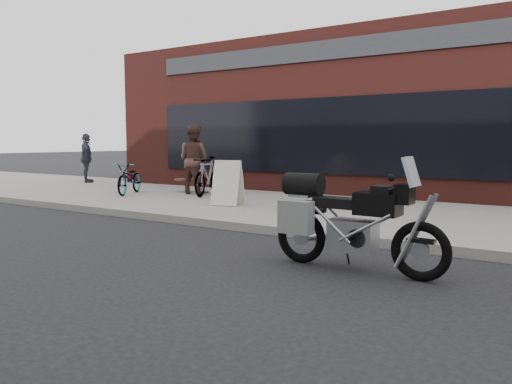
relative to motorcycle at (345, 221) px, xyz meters
The scene contains 10 objects.
ground 3.23m from the motorcycle, 125.69° to the right, with size 120.00×120.00×0.00m, color black.
near_sidewalk 4.82m from the motorcycle, 112.74° to the left, with size 44.00×6.00×0.15m, color gray.
storefront 12.15m from the motorcycle, 108.67° to the left, with size 14.00×10.07×4.50m.
motorcycle is the anchor object (origin of this frame).
bicycle_front 8.62m from the motorcycle, 154.42° to the left, with size 0.55×1.58×0.83m, color gray.
bicycle_rear 7.38m from the motorcycle, 141.66° to the left, with size 0.48×1.69×1.01m, color gray.
sandwich_sign 5.36m from the motorcycle, 141.72° to the left, with size 0.73×0.69×0.99m.
cafe_table 8.45m from the motorcycle, 144.24° to the left, with size 0.65×0.65×0.37m.
cafe_patron_left 7.91m from the motorcycle, 143.58° to the left, with size 0.90×0.70×1.85m, color brown.
cafe_patron_right 13.09m from the motorcycle, 154.97° to the left, with size 0.98×0.41×1.67m, color #353644.
Camera 1 is at (4.22, -3.00, 1.56)m, focal length 35.00 mm.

